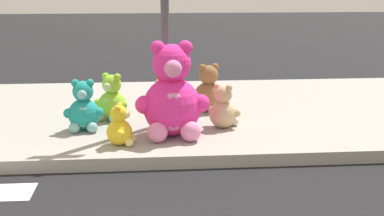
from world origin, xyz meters
The scene contains 8 objects.
sidewalk centered at (0.00, 5.20, 0.07)m, with size 28.00×4.40×0.15m, color #9E9B93.
plush_pink_large centered at (1.06, 3.81, 0.62)m, with size 0.91×0.80×1.18m.
plush_red centered at (1.00, 5.30, 0.36)m, with size 0.38×0.39×0.54m.
plush_brown centered at (1.64, 5.05, 0.43)m, with size 0.53×0.50×0.71m.
plush_teal centered at (-0.06, 4.17, 0.41)m, with size 0.51×0.45×0.66m.
plush_yellow centered at (0.43, 3.49, 0.35)m, with size 0.34×0.38×0.50m.
plush_tan centered at (1.74, 4.14, 0.38)m, with size 0.40×0.42×0.58m.
plush_lime centered at (0.26, 4.66, 0.41)m, with size 0.46×0.47×0.65m.
Camera 1 is at (0.74, -2.59, 2.06)m, focal length 50.22 mm.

